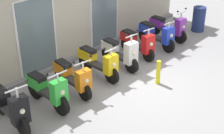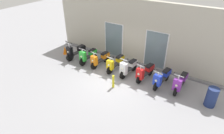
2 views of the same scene
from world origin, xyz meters
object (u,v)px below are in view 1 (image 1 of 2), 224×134
at_px(scooter_green, 47,90).
at_px(trash_bin, 199,19).
at_px(scooter_white, 120,52).
at_px(scooter_red, 138,43).
at_px(scooter_orange, 72,77).
at_px(curb_bollard, 158,72).
at_px(scooter_black, 10,107).
at_px(scooter_purple, 168,27).
at_px(scooter_yellow, 98,62).
at_px(scooter_blue, 157,34).

distance_m(scooter_green, trash_bin, 7.16).
xyz_separation_m(scooter_white, scooter_red, (0.97, 0.07, -0.01)).
height_order(scooter_orange, curb_bollard, scooter_orange).
bearing_deg(scooter_black, scooter_green, -1.78).
relative_size(scooter_green, scooter_red, 1.06).
bearing_deg(scooter_green, scooter_white, 0.50).
distance_m(scooter_red, scooter_purple, 1.87).
distance_m(scooter_yellow, trash_bin, 5.23).
bearing_deg(scooter_black, scooter_red, 0.79).
xyz_separation_m(scooter_orange, scooter_white, (1.95, -0.02, 0.03)).
bearing_deg(scooter_red, scooter_black, -179.21).
relative_size(scooter_orange, curb_bollard, 2.24).
distance_m(scooter_black, scooter_purple, 6.71).
height_order(scooter_black, scooter_yellow, scooter_black).
relative_size(scooter_black, scooter_green, 1.02).
bearing_deg(scooter_green, scooter_purple, 1.50).
bearing_deg(scooter_black, scooter_yellow, 1.34).
distance_m(scooter_yellow, curb_bollard, 1.73).
distance_m(scooter_black, scooter_white, 3.87).
xyz_separation_m(scooter_orange, scooter_red, (2.92, 0.05, 0.02)).
height_order(scooter_red, scooter_blue, scooter_red).
bearing_deg(scooter_blue, scooter_white, -179.84).
bearing_deg(scooter_yellow, scooter_green, -176.99).
xyz_separation_m(scooter_green, trash_bin, (7.16, -0.28, -0.00)).
bearing_deg(scooter_black, scooter_orange, 0.48).
xyz_separation_m(scooter_black, scooter_blue, (5.81, -0.00, 0.01)).
bearing_deg(trash_bin, scooter_white, 175.91).
height_order(scooter_orange, scooter_blue, scooter_orange).
bearing_deg(scooter_purple, scooter_black, -179.01).
bearing_deg(scooter_orange, curb_bollard, -38.55).
bearing_deg(scooter_red, trash_bin, -6.53).
bearing_deg(scooter_yellow, scooter_white, -4.96).
distance_m(scooter_orange, scooter_yellow, 1.06).
height_order(scooter_orange, scooter_red, scooter_red).
height_order(scooter_yellow, scooter_purple, scooter_purple).
bearing_deg(scooter_white, scooter_green, -179.50).
relative_size(scooter_green, scooter_blue, 0.99).
xyz_separation_m(scooter_black, scooter_orange, (1.92, 0.02, -0.03)).
xyz_separation_m(scooter_red, scooter_purple, (1.87, 0.05, 0.00)).
xyz_separation_m(scooter_blue, scooter_purple, (0.90, 0.12, -0.02)).
height_order(scooter_orange, scooter_yellow, scooter_orange).
relative_size(scooter_yellow, scooter_white, 1.05).
bearing_deg(curb_bollard, scooter_black, 158.85).
bearing_deg(curb_bollard, scooter_red, 54.93).
bearing_deg(scooter_purple, scooter_yellow, -179.29).
relative_size(scooter_red, scooter_blue, 0.93).
distance_m(scooter_yellow, scooter_red, 1.86).
bearing_deg(scooter_purple, trash_bin, -16.29).
height_order(scooter_green, scooter_orange, scooter_green).
relative_size(scooter_green, scooter_yellow, 0.98).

